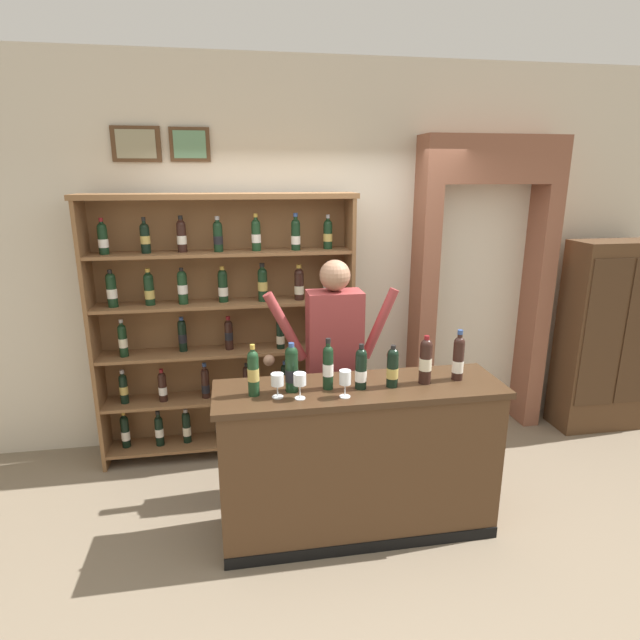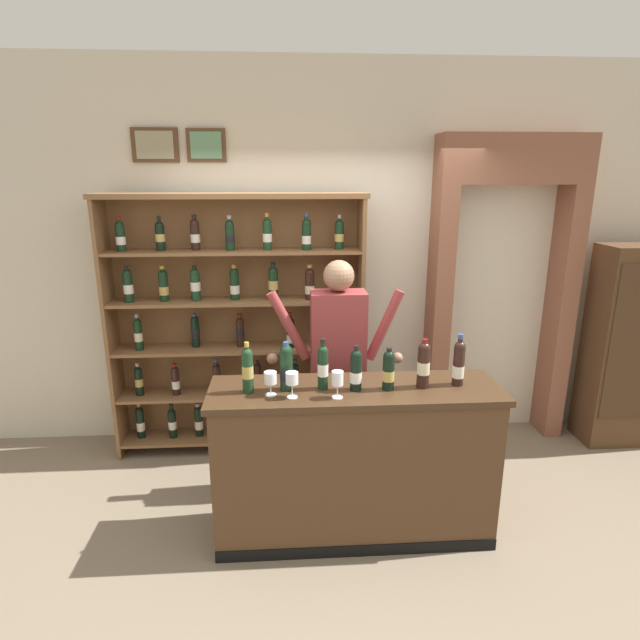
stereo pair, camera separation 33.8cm
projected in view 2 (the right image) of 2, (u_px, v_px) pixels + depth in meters
ground_plane at (335, 532)px, 3.48m from camera, size 14.00×14.00×0.02m
back_wall at (320, 258)px, 4.51m from camera, size 12.00×0.19×3.21m
wine_shelf at (238, 321)px, 4.27m from camera, size 2.09×0.33×2.17m
archway_doorway at (499, 270)px, 4.51m from camera, size 1.24×0.45×2.62m
side_cabinet at (638, 346)px, 4.46m from camera, size 0.82×0.38×1.75m
tasting_counter at (354, 462)px, 3.34m from camera, size 1.82×0.53×1.03m
shopkeeper at (338, 352)px, 3.71m from camera, size 0.98×0.22×1.74m
tasting_bottle_bianco at (248, 369)px, 3.10m from camera, size 0.07×0.07×0.32m
tasting_bottle_chianti at (286, 367)px, 3.13m from camera, size 0.08×0.08×0.31m
tasting_bottle_brunello at (323, 366)px, 3.15m from camera, size 0.07×0.07×0.32m
tasting_bottle_grappa at (356, 370)px, 3.14m from camera, size 0.07×0.07×0.29m
tasting_bottle_riserva at (389, 370)px, 3.15m from camera, size 0.07×0.07×0.27m
tasting_bottle_super_tuscan at (424, 364)px, 3.17m from camera, size 0.08×0.08×0.31m
tasting_bottle_rosso at (459, 363)px, 3.21m from camera, size 0.07×0.07×0.33m
wine_glass_center at (337, 380)px, 3.03m from camera, size 0.07×0.07×0.17m
wine_glass_left at (292, 379)px, 3.03m from camera, size 0.07×0.07×0.16m
wine_glass_spare at (270, 379)px, 3.07m from camera, size 0.08×0.08×0.15m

